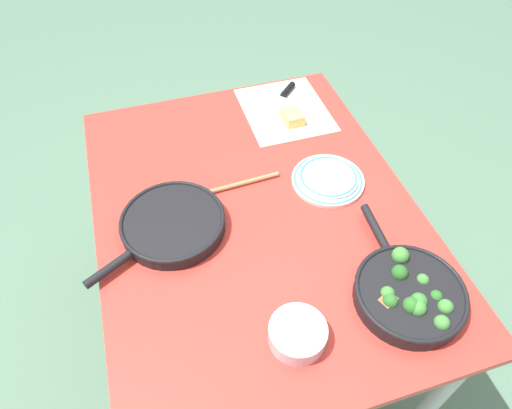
% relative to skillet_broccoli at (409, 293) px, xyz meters
% --- Properties ---
extents(ground_plane, '(14.00, 14.00, 0.00)m').
position_rel_skillet_broccoli_xyz_m(ground_plane, '(0.40, 0.28, -0.75)').
color(ground_plane, '#51755B').
extents(dining_table_red, '(1.23, 0.94, 0.72)m').
position_rel_skillet_broccoli_xyz_m(dining_table_red, '(0.40, 0.28, -0.10)').
color(dining_table_red, red).
rests_on(dining_table_red, ground_plane).
extents(skillet_broccoli, '(0.44, 0.28, 0.07)m').
position_rel_skillet_broccoli_xyz_m(skillet_broccoli, '(0.00, 0.00, 0.00)').
color(skillet_broccoli, black).
rests_on(skillet_broccoli, dining_table_red).
extents(skillet_eggs, '(0.30, 0.41, 0.05)m').
position_rel_skillet_broccoli_xyz_m(skillet_eggs, '(0.40, 0.53, -0.01)').
color(skillet_eggs, black).
rests_on(skillet_eggs, dining_table_red).
extents(wooden_spoon, '(0.05, 0.37, 0.02)m').
position_rel_skillet_broccoli_xyz_m(wooden_spoon, '(0.51, 0.40, -0.02)').
color(wooden_spoon, '#A87A4C').
rests_on(wooden_spoon, dining_table_red).
extents(parchment_sheet, '(0.35, 0.30, 0.00)m').
position_rel_skillet_broccoli_xyz_m(parchment_sheet, '(0.84, 0.03, -0.03)').
color(parchment_sheet, beige).
rests_on(parchment_sheet, dining_table_red).
extents(grater_knife, '(0.22, 0.23, 0.02)m').
position_rel_skillet_broccoli_xyz_m(grater_knife, '(0.89, 0.03, -0.02)').
color(grater_knife, silver).
rests_on(grater_knife, dining_table_red).
extents(cheese_block, '(0.08, 0.07, 0.04)m').
position_rel_skillet_broccoli_xyz_m(cheese_block, '(0.76, 0.03, -0.01)').
color(cheese_block, '#EACC66').
rests_on(cheese_block, dining_table_red).
extents(dinner_plate_stack, '(0.23, 0.23, 0.03)m').
position_rel_skillet_broccoli_xyz_m(dinner_plate_stack, '(0.45, 0.03, -0.02)').
color(dinner_plate_stack, white).
rests_on(dinner_plate_stack, dining_table_red).
extents(prep_bowl_steel, '(0.14, 0.14, 0.05)m').
position_rel_skillet_broccoli_xyz_m(prep_bowl_steel, '(-0.02, 0.31, -0.00)').
color(prep_bowl_steel, '#B7B7BC').
rests_on(prep_bowl_steel, dining_table_red).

